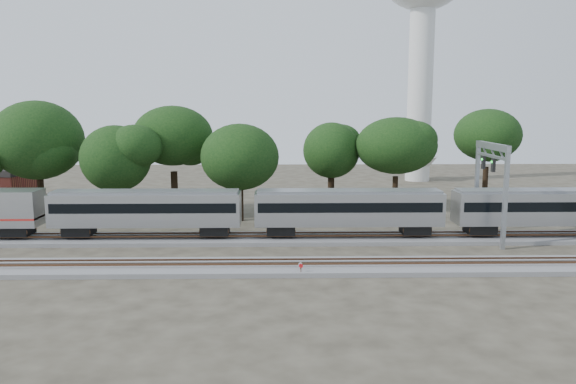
# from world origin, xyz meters

# --- Properties ---
(ground) EXTENTS (160.00, 160.00, 0.00)m
(ground) POSITION_xyz_m (0.00, 0.00, 0.00)
(ground) COLOR #383328
(ground) RESTS_ON ground
(track_far) EXTENTS (160.00, 5.00, 0.73)m
(track_far) POSITION_xyz_m (0.00, 6.00, 0.21)
(track_far) COLOR slate
(track_far) RESTS_ON ground
(track_near) EXTENTS (160.00, 5.00, 0.73)m
(track_near) POSITION_xyz_m (0.00, -4.00, 0.21)
(track_near) COLOR slate
(track_near) RESTS_ON ground
(train) EXTENTS (117.38, 3.36, 4.95)m
(train) POSITION_xyz_m (21.26, 6.00, 3.40)
(train) COLOR #ABADB2
(train) RESTS_ON ground
(switch_stand_red) EXTENTS (0.32, 0.16, 1.07)m
(switch_stand_red) POSITION_xyz_m (5.76, -6.12, 0.68)
(switch_stand_red) COLOR #512D19
(switch_stand_red) RESTS_ON ground
(switch_stand_white) EXTENTS (0.30, 0.14, 0.98)m
(switch_stand_white) POSITION_xyz_m (5.74, -5.38, 0.63)
(switch_stand_white) COLOR #512D19
(switch_stand_white) RESTS_ON ground
(switch_lever) EXTENTS (0.58, 0.48, 0.30)m
(switch_lever) POSITION_xyz_m (6.26, -5.10, 0.15)
(switch_lever) COLOR #512D19
(switch_lever) RESTS_ON ground
(signal_gantry) EXTENTS (0.68, 8.08, 9.83)m
(signal_gantry) POSITION_xyz_m (25.24, 6.00, 7.16)
(signal_gantry) COLOR gray
(signal_gantry) RESTS_ON ground
(tree_1) EXTENTS (9.39, 9.39, 13.24)m
(tree_1) POSITION_xyz_m (-25.83, 21.06, 9.23)
(tree_1) COLOR black
(tree_1) RESTS_ON ground
(tree_2) EXTENTS (7.39, 7.39, 10.42)m
(tree_2) POSITION_xyz_m (-15.31, 17.63, 7.25)
(tree_2) COLOR black
(tree_2) RESTS_ON ground
(tree_3) EXTENTS (9.91, 9.91, 13.98)m
(tree_3) POSITION_xyz_m (-9.12, 21.30, 9.74)
(tree_3) COLOR black
(tree_3) RESTS_ON ground
(tree_4) EXTENTS (7.68, 7.68, 10.83)m
(tree_4) POSITION_xyz_m (-0.47, 16.14, 7.54)
(tree_4) COLOR black
(tree_4) RESTS_ON ground
(tree_5) EXTENTS (7.84, 7.84, 11.05)m
(tree_5) POSITION_xyz_m (11.00, 23.87, 7.69)
(tree_5) COLOR black
(tree_5) RESTS_ON ground
(tree_6) EXTENTS (8.61, 8.61, 12.14)m
(tree_6) POSITION_xyz_m (18.97, 21.41, 8.46)
(tree_6) COLOR black
(tree_6) RESTS_ON ground
(tree_7) EXTENTS (9.67, 9.67, 13.64)m
(tree_7) POSITION_xyz_m (32.70, 27.15, 9.51)
(tree_7) COLOR black
(tree_7) RESTS_ON ground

